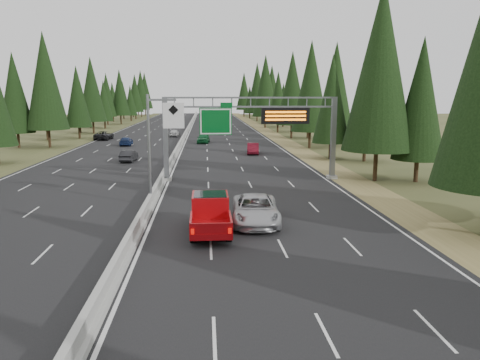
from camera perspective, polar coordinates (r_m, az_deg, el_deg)
road at (r=89.22m, az=-6.83°, el=5.05°), size 32.00×260.00×0.08m
shoulder_right at (r=90.19m, az=4.58°, el=5.14°), size 3.60×260.00×0.06m
shoulder_left at (r=91.77m, az=-18.04°, el=4.76°), size 3.60×260.00×0.06m
median_barrier at (r=89.19m, az=-6.84°, el=5.29°), size 0.70×260.00×0.85m
sign_gantry at (r=44.02m, az=2.15°, el=6.71°), size 16.75×0.98×7.80m
hov_sign_pole at (r=34.08m, az=-10.07°, el=4.62°), size 2.80×0.50×8.00m
tree_row_right at (r=73.86m, az=10.01°, el=11.29°), size 11.85×242.39×18.76m
tree_row_left at (r=72.31m, az=-25.61°, el=10.12°), size 11.19×241.46×18.57m
silver_minivan at (r=29.35m, az=1.90°, el=-3.62°), size 3.21×6.34×1.72m
red_pickup at (r=27.92m, az=-3.63°, el=-3.75°), size 2.27×6.37×2.07m
car_ahead_green at (r=79.79m, az=-4.49°, el=5.11°), size 2.36×4.94×1.63m
car_ahead_dkred at (r=64.51m, az=1.60°, el=3.86°), size 2.01×4.63×1.48m
car_ahead_dkgrey at (r=98.38m, az=-2.35°, el=6.04°), size 2.23×5.13×1.47m
car_ahead_white at (r=113.88m, az=-3.31°, el=6.58°), size 2.55×5.12×1.39m
car_ahead_far at (r=146.14m, az=-4.56°, el=7.40°), size 2.17×4.74×1.58m
car_onc_near at (r=58.54m, az=-13.40°, el=2.89°), size 1.73×4.32×1.40m
car_onc_blue at (r=77.89m, az=-13.71°, el=4.61°), size 2.15×4.71×1.34m
car_onc_white at (r=93.17m, az=-8.01°, el=5.71°), size 1.85×4.24×1.42m
car_onc_far at (r=89.33m, az=-16.26°, el=5.24°), size 2.91×5.69×1.54m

